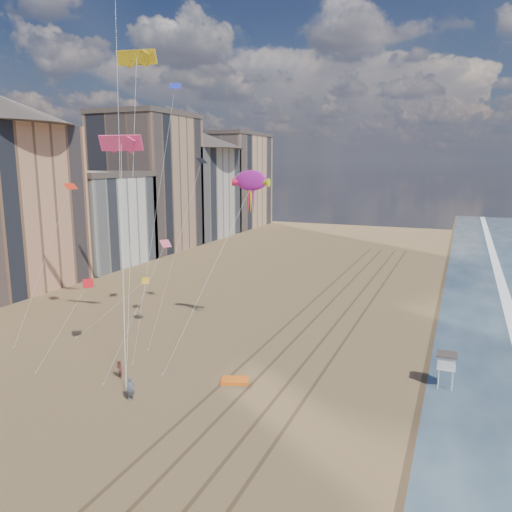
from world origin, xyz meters
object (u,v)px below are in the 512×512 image
(lifeguard_stand, at_px, (447,362))
(kite_flyer_a, at_px, (131,389))
(kite_flyer_b, at_px, (119,369))
(show_kite, at_px, (251,181))
(grounded_kite, at_px, (235,380))

(lifeguard_stand, relative_size, kite_flyer_a, 1.56)
(lifeguard_stand, xyz_separation_m, kite_flyer_b, (-26.42, -9.13, -1.45))
(show_kite, height_order, kite_flyer_a, show_kite)
(grounded_kite, bearing_deg, lifeguard_stand, -0.87)
(lifeguard_stand, distance_m, show_kite, 24.77)
(kite_flyer_a, xyz_separation_m, kite_flyer_b, (-3.41, 2.95, -0.12))
(grounded_kite, distance_m, show_kite, 19.76)
(grounded_kite, xyz_separation_m, kite_flyer_a, (-6.24, -6.17, 0.82))
(kite_flyer_b, bearing_deg, lifeguard_stand, 49.80)
(lifeguard_stand, relative_size, grounded_kite, 1.25)
(kite_flyer_a, distance_m, kite_flyer_b, 4.51)
(kite_flyer_a, bearing_deg, lifeguard_stand, -13.66)
(grounded_kite, height_order, show_kite, show_kite)
(lifeguard_stand, bearing_deg, kite_flyer_a, -152.30)
(lifeguard_stand, height_order, show_kite, show_kite)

